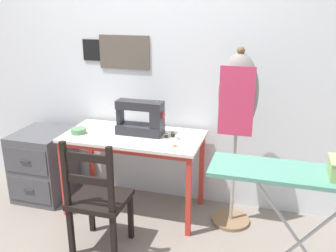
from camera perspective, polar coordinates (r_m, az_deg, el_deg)
name	(u,v)px	position (r m, az deg, el deg)	size (l,w,h in m)	color
ground_plane	(123,226)	(3.27, -6.89, -14.96)	(14.00, 14.00, 0.00)	gray
wall_back	(146,62)	(3.37, -3.36, 9.66)	(10.00, 0.07, 2.55)	silver
sewing_table	(133,145)	(3.20, -5.37, -2.84)	(1.18, 0.59, 0.71)	silver
sewing_machine	(143,119)	(3.16, -3.90, 1.08)	(0.41, 0.17, 0.31)	#28282D
fabric_bowl	(79,131)	(3.30, -13.48, -0.69)	(0.13, 0.13, 0.04)	#56895B
scissors	(179,147)	(2.92, 1.65, -3.17)	(0.14, 0.05, 0.01)	silver
thread_spool_near_machine	(166,136)	(3.09, -0.28, -1.52)	(0.04, 0.04, 0.04)	black
thread_spool_mid_table	(173,135)	(3.12, 0.74, -1.33)	(0.04, 0.04, 0.04)	black
thread_spool_far_edge	(177,138)	(3.07, 1.43, -1.81)	(0.04, 0.04, 0.03)	silver
wooden_chair	(98,200)	(2.83, -10.59, -10.99)	(0.40, 0.38, 0.90)	black
filing_cabinet	(44,164)	(3.75, -18.38, -5.57)	(0.46, 0.53, 0.65)	#4C4C51
dress_form	(238,104)	(2.92, 10.56, 3.25)	(0.32, 0.32, 1.48)	#846647
ironing_board	(308,182)	(2.25, 20.49, -7.96)	(1.09, 0.32, 0.90)	#518E7A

